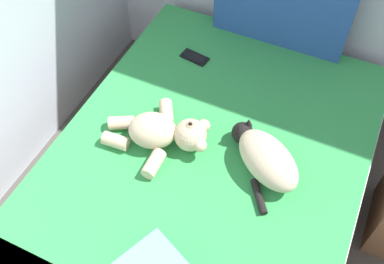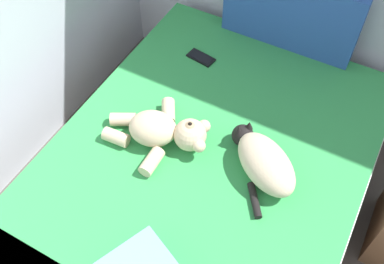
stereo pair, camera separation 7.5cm
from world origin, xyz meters
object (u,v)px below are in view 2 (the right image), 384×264
patterned_cushion (291,13)px  cat (263,161)px  cell_phone (201,58)px  bed (202,190)px  teddy_bear (163,131)px

patterned_cushion → cat: patterned_cushion is taller
patterned_cushion → cell_phone: (-0.35, -0.33, -0.20)m
patterned_cushion → cat: size_ratio=1.80×
cat → patterned_cushion: bearing=104.6°
bed → cell_phone: bearing=118.5°
patterned_cushion → cell_phone: size_ratio=4.58×
patterned_cushion → teddy_bear: bearing=-105.1°
cat → teddy_bear: 0.46m
bed → patterned_cushion: bearing=88.3°
cat → cell_phone: cat is taller
teddy_bear → cell_phone: 0.58m
bed → teddy_bear: (-0.21, 0.02, 0.31)m
teddy_bear → patterned_cushion: bearing=74.9°
cat → cell_phone: 0.76m
cat → bed: bearing=-160.3°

